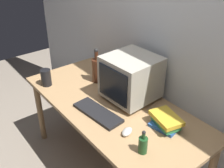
# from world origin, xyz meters

# --- Properties ---
(ground_plane) EXTENTS (6.00, 6.00, 0.00)m
(ground_plane) POSITION_xyz_m (0.00, 0.00, 0.00)
(ground_plane) COLOR gray
(back_wall) EXTENTS (4.00, 0.08, 2.50)m
(back_wall) POSITION_xyz_m (0.00, 0.44, 1.25)
(back_wall) COLOR silver
(back_wall) RESTS_ON ground
(desk) EXTENTS (1.66, 0.76, 0.72)m
(desk) POSITION_xyz_m (0.00, 0.00, 0.64)
(desk) COLOR tan
(desk) RESTS_ON ground
(crt_monitor) EXTENTS (0.40, 0.41, 0.37)m
(crt_monitor) POSITION_xyz_m (0.03, 0.16, 0.92)
(crt_monitor) COLOR #B2AD9E
(crt_monitor) RESTS_ON desk
(keyboard) EXTENTS (0.43, 0.19, 0.02)m
(keyboard) POSITION_xyz_m (0.05, -0.17, 0.74)
(keyboard) COLOR black
(keyboard) RESTS_ON desk
(computer_mouse) EXTENTS (0.09, 0.12, 0.04)m
(computer_mouse) POSITION_xyz_m (0.35, -0.14, 0.74)
(computer_mouse) COLOR beige
(computer_mouse) RESTS_ON desk
(bottle_tall) EXTENTS (0.09, 0.09, 0.32)m
(bottle_tall) POSITION_xyz_m (-0.37, 0.11, 0.84)
(bottle_tall) COLOR #472314
(bottle_tall) RESTS_ON desk
(bottle_short) EXTENTS (0.06, 0.06, 0.17)m
(bottle_short) POSITION_xyz_m (0.54, -0.18, 0.79)
(bottle_short) COLOR #1E4C23
(bottle_short) RESTS_ON desk
(book_stack) EXTENTS (0.26, 0.20, 0.09)m
(book_stack) POSITION_xyz_m (0.46, 0.12, 0.77)
(book_stack) COLOR #28569E
(book_stack) RESTS_ON desk
(metal_canister) EXTENTS (0.09, 0.09, 0.15)m
(metal_canister) POSITION_xyz_m (-0.59, -0.28, 0.80)
(metal_canister) COLOR black
(metal_canister) RESTS_ON desk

